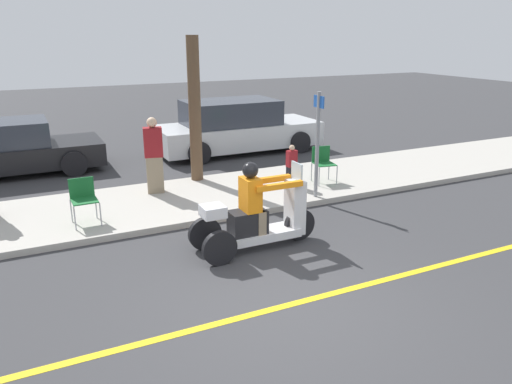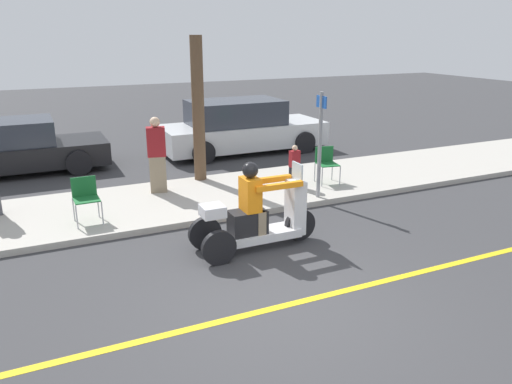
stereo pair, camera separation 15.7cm
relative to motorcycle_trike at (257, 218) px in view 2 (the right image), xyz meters
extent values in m
plane|color=#38383A|center=(-0.46, -1.84, -0.54)|extent=(60.00, 60.00, 0.00)
cube|color=gold|center=(-0.01, -1.84, -0.54)|extent=(24.00, 0.12, 0.01)
cube|color=#B2ADA3|center=(-0.46, 2.76, -0.48)|extent=(28.00, 2.80, 0.12)
cylinder|color=black|center=(0.82, 0.00, -0.26)|extent=(0.56, 0.10, 0.56)
cylinder|color=black|center=(-0.79, -0.32, -0.26)|extent=(0.56, 0.10, 0.56)
cylinder|color=black|center=(-0.79, 0.32, -0.26)|extent=(0.56, 0.10, 0.56)
cube|color=silver|center=(-0.01, 0.00, -0.32)|extent=(1.51, 0.45, 0.14)
cube|color=black|center=(-0.16, 0.00, -0.05)|extent=(0.60, 0.36, 0.39)
cube|color=silver|center=(0.72, 0.00, 0.08)|extent=(0.24, 0.36, 0.94)
cube|color=silver|center=(0.74, 0.00, 0.70)|extent=(0.03, 0.32, 0.30)
cube|color=silver|center=(-0.77, 0.00, 0.24)|extent=(0.36, 0.36, 0.18)
cube|color=orange|center=(-0.11, 0.00, 0.42)|extent=(0.26, 0.38, 0.55)
sphere|color=black|center=(-0.11, 0.00, 0.83)|extent=(0.26, 0.26, 0.26)
cube|color=gray|center=(0.02, -0.12, -0.05)|extent=(0.14, 0.14, 0.39)
cube|color=gray|center=(0.02, 0.12, -0.05)|extent=(0.14, 0.14, 0.39)
cube|color=orange|center=(0.31, -0.20, 0.56)|extent=(0.84, 0.09, 0.09)
cube|color=orange|center=(0.31, 0.20, 0.56)|extent=(0.84, 0.09, 0.09)
cube|color=gray|center=(-0.80, 3.37, -0.02)|extent=(0.39, 0.30, 0.79)
cube|color=maroon|center=(-0.80, 3.37, 0.69)|extent=(0.43, 0.31, 0.63)
sphere|color=beige|center=(-0.80, 3.37, 1.11)|extent=(0.22, 0.22, 0.22)
cube|color=black|center=(2.07, 2.46, -0.19)|extent=(0.22, 0.15, 0.46)
cube|color=maroon|center=(2.07, 2.46, 0.23)|extent=(0.24, 0.16, 0.37)
sphere|color=beige|center=(2.07, 2.46, 0.47)|extent=(0.13, 0.13, 0.13)
cylinder|color=#A5A8AD|center=(-2.65, 1.84, -0.20)|extent=(0.02, 0.02, 0.44)
cylinder|color=#A5A8AD|center=(-2.21, 1.84, -0.20)|extent=(0.02, 0.02, 0.44)
cylinder|color=#A5A8AD|center=(-2.66, 2.27, -0.20)|extent=(0.02, 0.02, 0.44)
cylinder|color=#A5A8AD|center=(-2.22, 2.28, -0.20)|extent=(0.02, 0.02, 0.44)
cube|color=#19662D|center=(-2.44, 2.06, 0.03)|extent=(0.45, 0.45, 0.02)
cube|color=#19662D|center=(-2.44, 2.28, 0.21)|extent=(0.44, 0.03, 0.38)
cylinder|color=#A5A8AD|center=(2.64, 2.19, -0.20)|extent=(0.02, 0.02, 0.44)
cylinder|color=#A5A8AD|center=(3.07, 2.12, -0.20)|extent=(0.02, 0.02, 0.44)
cylinder|color=#A5A8AD|center=(2.71, 2.63, -0.20)|extent=(0.02, 0.02, 0.44)
cylinder|color=#A5A8AD|center=(3.14, 2.55, -0.20)|extent=(0.02, 0.02, 0.44)
cube|color=#19662D|center=(2.89, 2.37, 0.03)|extent=(0.50, 0.50, 0.02)
cube|color=#19662D|center=(2.92, 2.59, 0.21)|extent=(0.44, 0.09, 0.38)
cube|color=black|center=(-3.69, 6.84, -0.08)|extent=(4.63, 1.78, 0.57)
cylinder|color=black|center=(-2.18, 5.95, -0.22)|extent=(0.64, 0.22, 0.64)
cylinder|color=black|center=(-2.18, 7.73, -0.22)|extent=(0.64, 0.22, 0.64)
cube|color=silver|center=(2.61, 6.60, -0.02)|extent=(4.89, 1.86, 0.68)
cube|color=#2D333D|center=(2.36, 6.60, 0.67)|extent=(2.69, 1.67, 0.70)
cylinder|color=black|center=(4.20, 5.68, -0.22)|extent=(0.64, 0.22, 0.64)
cylinder|color=black|center=(4.20, 7.53, -0.22)|extent=(0.64, 0.22, 0.64)
cylinder|color=black|center=(1.02, 5.68, -0.22)|extent=(0.64, 0.22, 0.64)
cylinder|color=black|center=(1.02, 7.53, -0.22)|extent=(0.64, 0.22, 0.64)
cylinder|color=brown|center=(0.35, 3.93, 1.22)|extent=(0.28, 0.28, 3.28)
cylinder|color=gray|center=(2.17, 1.61, 0.68)|extent=(0.08, 0.08, 2.20)
cube|color=#1E51AD|center=(2.17, 1.61, 1.58)|extent=(0.02, 0.36, 0.24)
camera|label=1|loc=(-3.37, -6.90, 2.92)|focal=35.00mm
camera|label=2|loc=(-3.22, -6.97, 2.92)|focal=35.00mm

